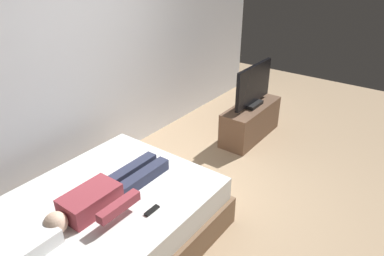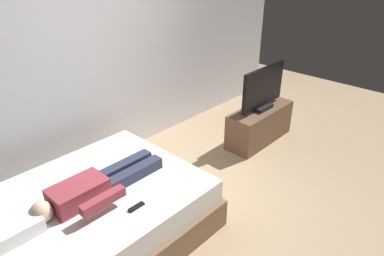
% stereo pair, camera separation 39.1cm
% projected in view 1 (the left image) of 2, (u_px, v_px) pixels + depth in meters
% --- Properties ---
extents(ground_plane, '(10.00, 10.00, 0.00)m').
position_uv_depth(ground_plane, '(197.00, 214.00, 3.67)').
color(ground_plane, tan).
extents(back_wall, '(6.40, 0.10, 2.80)m').
position_uv_depth(back_wall, '(107.00, 50.00, 4.18)').
color(back_wall, silver).
rests_on(back_wall, ground).
extents(bed, '(2.04, 1.58, 0.54)m').
position_uv_depth(bed, '(102.00, 225.00, 3.14)').
color(bed, brown).
rests_on(bed, ground).
extents(pillow, '(0.48, 0.34, 0.12)m').
position_uv_depth(pillow, '(20.00, 245.00, 2.49)').
color(pillow, white).
rests_on(pillow, bed).
extents(person, '(1.26, 0.46, 0.18)m').
position_uv_depth(person, '(104.00, 194.00, 2.97)').
color(person, '#993842').
rests_on(person, bed).
extents(remote, '(0.15, 0.04, 0.02)m').
position_uv_depth(remote, '(152.00, 210.00, 2.90)').
color(remote, black).
rests_on(remote, bed).
extents(tv_stand, '(1.10, 0.40, 0.50)m').
position_uv_depth(tv_stand, '(250.00, 121.00, 5.05)').
color(tv_stand, brown).
rests_on(tv_stand, ground).
extents(tv, '(0.88, 0.20, 0.59)m').
position_uv_depth(tv, '(253.00, 87.00, 4.80)').
color(tv, black).
rests_on(tv, tv_stand).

